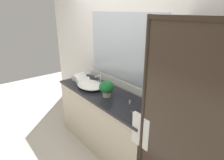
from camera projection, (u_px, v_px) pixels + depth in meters
name	position (u px, v px, depth m)	size (l,w,h in m)	color
ground_plane	(106.00, 145.00, 3.04)	(8.00, 8.00, 0.00)	beige
wall_back_with_mirror	(124.00, 62.00, 2.78)	(4.40, 0.06, 2.60)	silver
vanity_cabinet	(106.00, 120.00, 2.88)	(1.80, 0.58, 0.90)	beige
shower_enclosure	(177.00, 134.00, 1.64)	(1.20, 0.59, 2.00)	#2D2319
sink_basin	(90.00, 85.00, 2.91)	(0.47, 0.35, 0.09)	white
faucet	(100.00, 82.00, 3.02)	(0.17, 0.13, 0.16)	silver
potted_plant	(107.00, 88.00, 2.58)	(0.21, 0.21, 0.23)	beige
amenity_bottle_conditioner	(130.00, 101.00, 2.42)	(0.03, 0.03, 0.07)	white
amenity_bottle_shampoo	(155.00, 106.00, 2.28)	(0.03, 0.03, 0.09)	white
rolled_towel_near_edge	(79.00, 76.00, 3.26)	(0.10, 0.10, 0.23)	white
rolled_towel_middle	(81.00, 79.00, 3.16)	(0.10, 0.10, 0.19)	white
rolled_towel_far_edge	(83.00, 81.00, 3.07)	(0.10, 0.10, 0.21)	white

